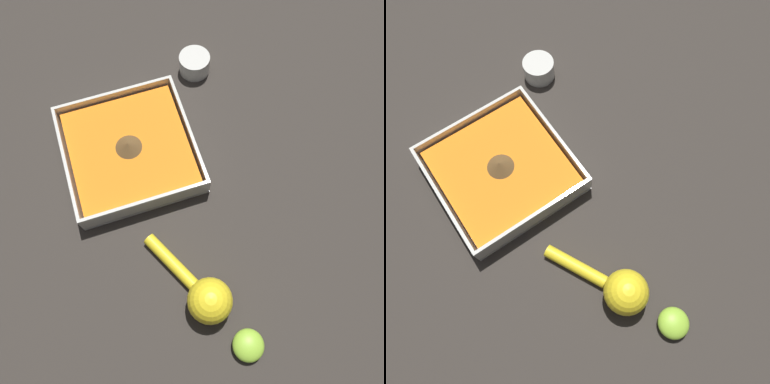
% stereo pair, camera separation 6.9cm
% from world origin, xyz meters
% --- Properties ---
extents(ground_plane, '(4.00, 4.00, 0.00)m').
position_xyz_m(ground_plane, '(0.00, 0.00, 0.00)').
color(ground_plane, '#332D28').
extents(square_dish, '(0.24, 0.24, 0.05)m').
position_xyz_m(square_dish, '(-0.03, 0.01, 0.02)').
color(square_dish, silver).
rests_on(square_dish, ground_plane).
extents(spice_bowl, '(0.07, 0.07, 0.04)m').
position_xyz_m(spice_bowl, '(0.13, -0.17, 0.02)').
color(spice_bowl, silver).
rests_on(spice_bowl, ground_plane).
extents(lemon_squeezer, '(0.18, 0.12, 0.08)m').
position_xyz_m(lemon_squeezer, '(-0.33, -0.04, 0.03)').
color(lemon_squeezer, yellow).
rests_on(lemon_squeezer, ground_plane).
extents(lemon_half, '(0.05, 0.05, 0.03)m').
position_xyz_m(lemon_half, '(-0.42, -0.08, 0.01)').
color(lemon_half, '#93CC38').
rests_on(lemon_half, ground_plane).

